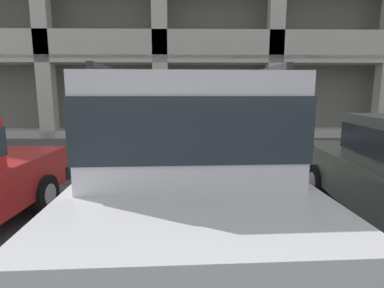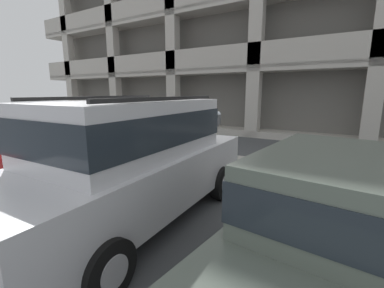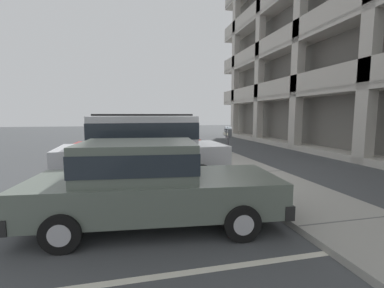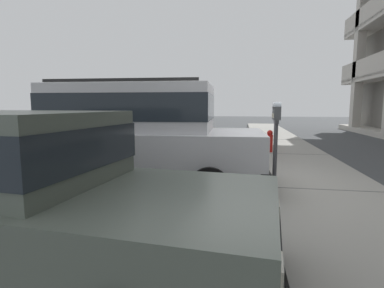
{
  "view_description": "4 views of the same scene",
  "coord_description": "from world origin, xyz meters",
  "px_view_note": "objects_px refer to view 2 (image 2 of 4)",
  "views": [
    {
      "loc": [
        0.13,
        -5.66,
        1.82
      ],
      "look_at": [
        0.22,
        -0.94,
        1.02
      ],
      "focal_mm": 28.0,
      "sensor_mm": 36.0,
      "label": 1
    },
    {
      "loc": [
        3.02,
        -5.11,
        2.1
      ],
      "look_at": [
        0.51,
        -1.05,
        1.13
      ],
      "focal_mm": 24.0,
      "sensor_mm": 36.0,
      "label": 2
    },
    {
      "loc": [
        7.68,
        -2.5,
        2.02
      ],
      "look_at": [
        0.02,
        -0.74,
        1.12
      ],
      "focal_mm": 24.0,
      "sensor_mm": 36.0,
      "label": 3
    },
    {
      "loc": [
        5.47,
        -0.2,
        1.59
      ],
      "look_at": [
        -0.08,
        -1.15,
        0.87
      ],
      "focal_mm": 28.0,
      "sensor_mm": 36.0,
      "label": 4
    }
  ],
  "objects_px": {
    "silver_suv": "(134,156)",
    "parking_meter_near": "(213,128)",
    "dark_hatchback": "(345,220)",
    "fire_hydrant": "(100,140)",
    "red_sedan": "(10,155)"
  },
  "relations": [
    {
      "from": "silver_suv",
      "to": "parking_meter_near",
      "type": "relative_size",
      "value": 3.17
    },
    {
      "from": "dark_hatchback",
      "to": "parking_meter_near",
      "type": "distance_m",
      "value": 3.87
    },
    {
      "from": "silver_suv",
      "to": "red_sedan",
      "type": "relative_size",
      "value": 1.07
    },
    {
      "from": "silver_suv",
      "to": "red_sedan",
      "type": "xyz_separation_m",
      "value": [
        -3.03,
        -0.5,
        -0.27
      ]
    },
    {
      "from": "dark_hatchback",
      "to": "parking_meter_near",
      "type": "bearing_deg",
      "value": 143.21
    },
    {
      "from": "red_sedan",
      "to": "dark_hatchback",
      "type": "distance_m",
      "value": 6.01
    },
    {
      "from": "red_sedan",
      "to": "dark_hatchback",
      "type": "xyz_separation_m",
      "value": [
        5.99,
        0.47,
        0.0
      ]
    },
    {
      "from": "silver_suv",
      "to": "dark_hatchback",
      "type": "height_order",
      "value": "silver_suv"
    },
    {
      "from": "silver_suv",
      "to": "parking_meter_near",
      "type": "bearing_deg",
      "value": 85.14
    },
    {
      "from": "dark_hatchback",
      "to": "fire_hydrant",
      "type": "bearing_deg",
      "value": 164.19
    },
    {
      "from": "red_sedan",
      "to": "parking_meter_near",
      "type": "bearing_deg",
      "value": 46.5
    },
    {
      "from": "silver_suv",
      "to": "fire_hydrant",
      "type": "height_order",
      "value": "silver_suv"
    },
    {
      "from": "dark_hatchback",
      "to": "fire_hydrant",
      "type": "distance_m",
      "value": 7.95
    },
    {
      "from": "dark_hatchback",
      "to": "silver_suv",
      "type": "bearing_deg",
      "value": -175.08
    },
    {
      "from": "dark_hatchback",
      "to": "red_sedan",
      "type": "bearing_deg",
      "value": -170.04
    }
  ]
}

